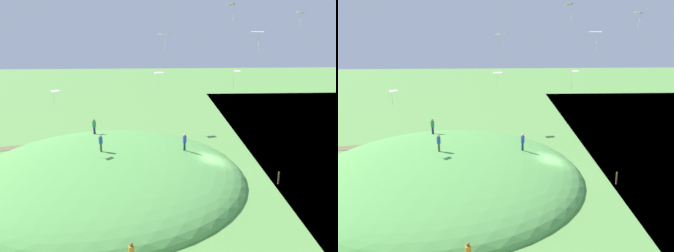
# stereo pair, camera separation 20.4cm
# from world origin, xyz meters

# --- Properties ---
(ground_plane) EXTENTS (160.00, 160.00, 0.00)m
(ground_plane) POSITION_xyz_m (0.00, 0.00, 0.00)
(ground_plane) COLOR #609A48
(grass_hill) EXTENTS (27.00, 26.43, 5.33)m
(grass_hill) POSITION_xyz_m (10.71, 0.27, 0.00)
(grass_hill) COLOR #5CA44C
(grass_hill) RESTS_ON ground_plane
(person_walking_path) EXTENTS (0.44, 0.44, 1.73)m
(person_walking_path) POSITION_xyz_m (11.11, 0.05, 3.76)
(person_walking_path) COLOR brown
(person_walking_path) RESTS_ON grass_hill
(person_with_child) EXTENTS (0.53, 0.53, 1.77)m
(person_with_child) POSITION_xyz_m (2.92, -1.27, 3.28)
(person_with_child) COLOR #1C2E44
(person_with_child) RESTS_ON grass_hill
(person_on_hilltop) EXTENTS (0.59, 0.59, 1.80)m
(person_on_hilltop) POSITION_xyz_m (12.81, -6.94, 3.33)
(person_on_hilltop) COLOR navy
(person_on_hilltop) RESTS_ON grass_hill
(person_near_shore) EXTENTS (0.51, 0.51, 1.66)m
(person_near_shore) POSITION_xyz_m (7.56, 13.45, 1.05)
(person_near_shore) COLOR #393425
(person_near_shore) RESTS_ON ground_plane
(kite_0) EXTENTS (1.35, 1.11, 1.45)m
(kite_0) POSITION_xyz_m (5.16, -14.94, 8.02)
(kite_0) COLOR silver
(kite_1) EXTENTS (0.92, 0.90, 1.40)m
(kite_1) POSITION_xyz_m (15.10, -0.43, 8.45)
(kite_1) COLOR silver
(kite_2) EXTENTS (1.04, 1.08, 1.53)m
(kite_2) POSITION_xyz_m (-0.99, -0.40, 16.12)
(kite_2) COLOR white
(kite_3) EXTENTS (1.38, 1.21, 1.78)m
(kite_3) POSITION_xyz_m (-3.52, -0.49, 13.75)
(kite_3) COLOR white
(kite_4) EXTENTS (0.79, 0.96, 1.51)m
(kite_4) POSITION_xyz_m (-9.43, -5.68, 15.47)
(kite_4) COLOR white
(kite_7) EXTENTS (0.76, 0.92, 1.66)m
(kite_7) POSITION_xyz_m (-1.43, 1.07, 10.37)
(kite_7) COLOR #F3DBCE
(kite_8) EXTENTS (1.25, 1.17, 1.51)m
(kite_8) POSITION_xyz_m (4.96, -0.40, 13.59)
(kite_8) COLOR white
(mooring_post) EXTENTS (0.14, 0.14, 1.23)m
(mooring_post) POSITION_xyz_m (-5.64, 2.42, 0.62)
(mooring_post) COLOR brown
(mooring_post) RESTS_ON ground_plane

